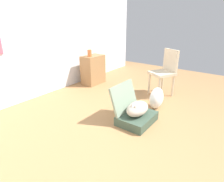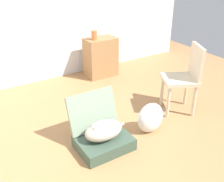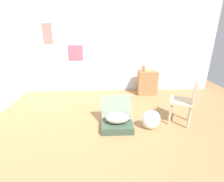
# 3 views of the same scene
# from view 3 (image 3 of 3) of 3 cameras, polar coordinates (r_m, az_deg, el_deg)

# --- Properties ---
(ground_plane) EXTENTS (7.68, 7.68, 0.00)m
(ground_plane) POSITION_cam_3_polar(r_m,az_deg,el_deg) (3.23, -1.95, -13.43)
(ground_plane) COLOR #9E7247
(ground_plane) RESTS_ON ground
(wall_back) EXTENTS (6.40, 0.15, 2.60)m
(wall_back) POSITION_cam_3_polar(r_m,az_deg,el_deg) (4.96, -2.60, 14.76)
(wall_back) COLOR silver
(wall_back) RESTS_ON ground
(suitcase_base) EXTENTS (0.59, 0.46, 0.14)m
(suitcase_base) POSITION_cam_3_polar(r_m,az_deg,el_deg) (3.24, 1.75, -11.79)
(suitcase_base) COLOR #384C3D
(suitcase_base) RESTS_ON ground
(suitcase_lid) EXTENTS (0.59, 0.18, 0.44)m
(suitcase_lid) POSITION_cam_3_polar(r_m,az_deg,el_deg) (3.31, 1.48, -5.25)
(suitcase_lid) COLOR gray
(suitcase_lid) RESTS_ON suitcase_base
(cat) EXTENTS (0.52, 0.28, 0.22)m
(cat) POSITION_cam_3_polar(r_m,az_deg,el_deg) (3.15, 1.70, -9.18)
(cat) COLOR #B2A899
(cat) RESTS_ON suitcase_base
(plastic_bag_white) EXTENTS (0.35, 0.22, 0.38)m
(plastic_bag_white) POSITION_cam_3_polar(r_m,az_deg,el_deg) (3.27, 13.30, -9.59)
(plastic_bag_white) COLOR white
(plastic_bag_white) RESTS_ON ground
(side_table) EXTENTS (0.54, 0.34, 0.68)m
(side_table) POSITION_cam_3_polar(r_m,az_deg,el_deg) (4.91, 11.96, 2.83)
(side_table) COLOR olive
(side_table) RESTS_ON ground
(vase_tall) EXTENTS (0.10, 0.10, 0.16)m
(vase_tall) POSITION_cam_3_polar(r_m,az_deg,el_deg) (4.74, 10.85, 7.57)
(vase_tall) COLOR #CC6B38
(vase_tall) RESTS_ON side_table
(chair) EXTENTS (0.57, 0.56, 0.94)m
(chair) POSITION_cam_3_polar(r_m,az_deg,el_deg) (3.51, 24.04, -2.87)
(chair) COLOR beige
(chair) RESTS_ON ground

